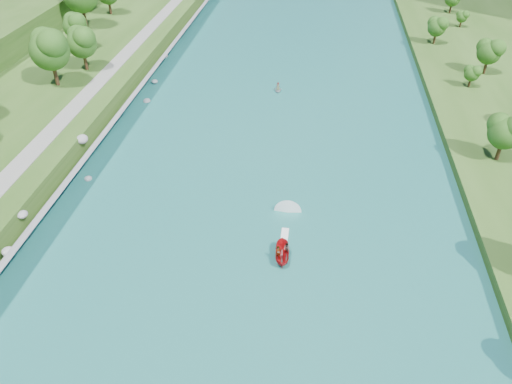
# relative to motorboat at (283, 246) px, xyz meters

# --- Properties ---
(ground) EXTENTS (260.00, 260.00, 0.00)m
(ground) POSITION_rel_motorboat_xyz_m (-4.36, -2.12, -0.80)
(ground) COLOR #2D5119
(ground) RESTS_ON ground
(river_water) EXTENTS (55.00, 240.00, 0.10)m
(river_water) POSITION_rel_motorboat_xyz_m (-4.36, 17.88, -0.75)
(river_water) COLOR #1A5E65
(river_water) RESTS_ON ground
(riprap_bank) EXTENTS (4.79, 236.00, 4.21)m
(riprap_bank) POSITION_rel_motorboat_xyz_m (-30.21, 16.97, 1.00)
(riprap_bank) COLOR slate
(riprap_bank) RESTS_ON ground
(riverside_path) EXTENTS (3.00, 200.00, 0.10)m
(riverside_path) POSITION_rel_motorboat_xyz_m (-36.86, 17.88, 2.75)
(riverside_path) COLOR gray
(riverside_path) RESTS_ON berm_west
(motorboat) EXTENTS (3.60, 18.96, 2.10)m
(motorboat) POSITION_rel_motorboat_xyz_m (0.00, 0.00, 0.00)
(motorboat) COLOR #AA0D11
(motorboat) RESTS_ON river_water
(raft) EXTENTS (2.07, 2.67, 1.71)m
(raft) POSITION_rel_motorboat_xyz_m (-4.82, 44.75, -0.32)
(raft) COLOR gray
(raft) RESTS_ON river_water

